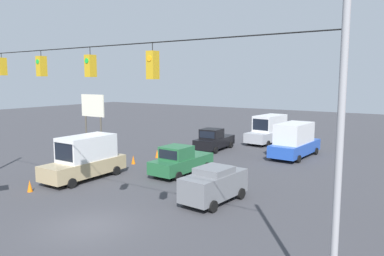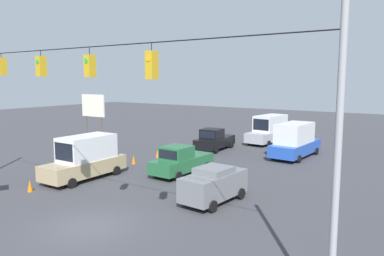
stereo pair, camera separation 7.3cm
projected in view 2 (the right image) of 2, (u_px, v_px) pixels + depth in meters
The scene contains 14 objects.
ground_plane at pixel (88, 226), 17.49m from camera, with size 140.00×140.00×0.00m, color #3D3D42.
overhead_signal_span at pixel (67, 108), 15.94m from camera, with size 22.51×0.38×8.98m.
sedan_grey_crossing_near at pixel (214, 184), 20.82m from camera, with size 2.31×4.42×2.00m.
pickup_truck_black_withflow_far at pixel (214, 140), 36.26m from camera, with size 2.41×5.28×2.12m.
pickup_truck_green_withflow_mid at pixel (181, 161), 27.04m from camera, with size 2.35×5.43×2.12m.
box_truck_silver_withflow_deep at pixel (269, 129), 40.34m from camera, with size 2.89×6.75×2.98m.
box_truck_blue_oncoming_deep at pixel (295, 141), 32.81m from camera, with size 2.81×6.64×3.04m.
box_truck_tan_parked_shoulder at pixel (86, 158), 25.79m from camera, with size 2.45×6.06×2.97m.
traffic_cone_nearest at pixel (30, 186), 22.85m from camera, with size 0.32×0.32×0.72m, color orange.
traffic_cone_second at pixel (72, 176), 25.14m from camera, with size 0.32×0.32×0.72m, color orange.
traffic_cone_third at pixel (104, 167), 27.76m from camera, with size 0.32×0.32×0.72m, color orange.
traffic_cone_fourth at pixel (134, 160), 30.33m from camera, with size 0.32×0.32×0.72m, color orange.
traffic_cone_fifth at pixel (157, 154), 32.74m from camera, with size 0.32×0.32×0.72m, color orange.
roadside_billboard at pixel (93, 110), 36.00m from camera, with size 3.02×0.16×5.39m.
Camera 2 is at (-13.39, 11.17, 6.83)m, focal length 35.00 mm.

